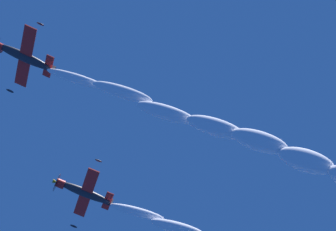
{
  "coord_description": "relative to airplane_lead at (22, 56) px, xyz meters",
  "views": [
    {
      "loc": [
        -19.79,
        -6.61,
        1.66
      ],
      "look_at": [
        -8.0,
        -19.66,
        62.03
      ],
      "focal_mm": 63.36,
      "sensor_mm": 36.0,
      "label": 1
    }
  ],
  "objects": [
    {
      "name": "airplane_lead",
      "position": [
        0.0,
        0.0,
        0.0
      ],
      "size": [
        7.13,
        6.96,
        4.08
      ],
      "color": "#232328"
    },
    {
      "name": "airplane_left_wingman",
      "position": [
        6.4,
        -15.59,
        0.68
      ],
      "size": [
        7.15,
        7.06,
        3.69
      ],
      "color": "#232328"
    },
    {
      "name": "smoke_trail_lead",
      "position": [
        -16.39,
        -30.44,
        -3.93
      ],
      "size": [
        24.66,
        42.78,
        7.64
      ],
      "color": "white"
    }
  ]
}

